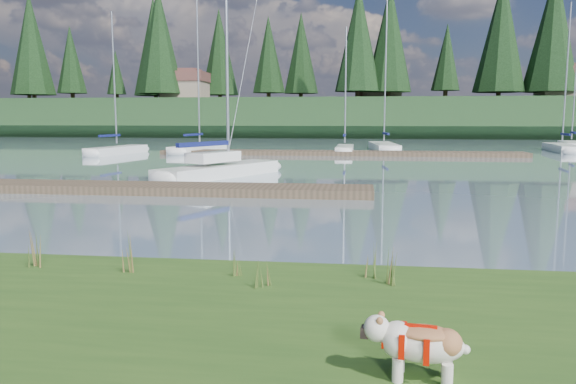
# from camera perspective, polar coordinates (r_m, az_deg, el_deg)

# --- Properties ---
(ground) EXTENTS (200.00, 200.00, 0.00)m
(ground) POSITION_cam_1_polar(r_m,az_deg,el_deg) (40.69, 2.38, 3.78)
(ground) COLOR #8097A9
(ground) RESTS_ON ground
(ridge) EXTENTS (200.00, 20.00, 5.00)m
(ridge) POSITION_cam_1_polar(r_m,az_deg,el_deg) (83.52, 4.98, 7.45)
(ridge) COLOR #1A3319
(ridge) RESTS_ON ground
(bulldog) EXTENTS (0.96, 0.47, 0.57)m
(bulldog) POSITION_cam_1_polar(r_m,az_deg,el_deg) (5.40, 13.27, -14.59)
(bulldog) COLOR silver
(bulldog) RESTS_ON bank
(sailboat_main) EXTENTS (4.96, 7.94, 11.69)m
(sailboat_main) POSITION_cam_1_polar(r_m,az_deg,el_deg) (26.27, -6.14, 2.55)
(sailboat_main) COLOR white
(sailboat_main) RESTS_ON ground
(dock_near) EXTENTS (16.00, 2.00, 0.30)m
(dock_near) POSITION_cam_1_polar(r_m,az_deg,el_deg) (21.01, -13.67, 0.36)
(dock_near) COLOR #4C3D2C
(dock_near) RESTS_ON ground
(dock_far) EXTENTS (26.00, 2.20, 0.30)m
(dock_far) POSITION_cam_1_polar(r_m,az_deg,el_deg) (40.56, 5.21, 3.95)
(dock_far) COLOR #4C3D2C
(dock_far) RESTS_ON ground
(sailboat_bg_0) EXTENTS (2.53, 7.20, 10.35)m
(sailboat_bg_0) POSITION_cam_1_polar(r_m,az_deg,el_deg) (43.90, -16.53, 4.18)
(sailboat_bg_0) COLOR white
(sailboat_bg_0) RESTS_ON ground
(sailboat_bg_1) EXTENTS (3.09, 8.68, 12.65)m
(sailboat_bg_1) POSITION_cam_1_polar(r_m,az_deg,el_deg) (45.15, -8.54, 4.50)
(sailboat_bg_1) COLOR white
(sailboat_bg_1) RESTS_ON ground
(sailboat_bg_2) EXTENTS (1.24, 6.16, 9.45)m
(sailboat_bg_2) POSITION_cam_1_polar(r_m,az_deg,el_deg) (43.27, 5.80, 4.42)
(sailboat_bg_2) COLOR white
(sailboat_bg_2) RESTS_ON ground
(sailboat_bg_3) EXTENTS (2.48, 8.82, 12.71)m
(sailboat_bg_3) POSITION_cam_1_polar(r_m,az_deg,el_deg) (48.07, 9.59, 4.66)
(sailboat_bg_3) COLOR white
(sailboat_bg_3) RESTS_ON ground
(sailboat_bg_4) EXTENTS (2.34, 8.00, 11.63)m
(sailboat_bg_4) POSITION_cam_1_polar(r_m,az_deg,el_deg) (50.35, 25.88, 4.13)
(sailboat_bg_4) COLOR white
(sailboat_bg_4) RESTS_ON ground
(sailboat_bg_5) EXTENTS (2.93, 7.54, 10.64)m
(sailboat_bg_5) POSITION_cam_1_polar(r_m,az_deg,el_deg) (55.87, 26.73, 4.35)
(sailboat_bg_5) COLOR white
(sailboat_bg_5) RESTS_ON ground
(weed_0) EXTENTS (0.17, 0.14, 0.64)m
(weed_0) POSITION_cam_1_polar(r_m,az_deg,el_deg) (9.03, -15.96, -6.17)
(weed_0) COLOR #475B23
(weed_0) RESTS_ON bank
(weed_1) EXTENTS (0.17, 0.14, 0.41)m
(weed_1) POSITION_cam_1_polar(r_m,az_deg,el_deg) (8.59, -5.10, -7.28)
(weed_1) COLOR #475B23
(weed_1) RESTS_ON bank
(weed_2) EXTENTS (0.17, 0.14, 0.53)m
(weed_2) POSITION_cam_1_polar(r_m,az_deg,el_deg) (8.53, 8.30, -7.10)
(weed_2) COLOR #475B23
(weed_2) RESTS_ON bank
(weed_3) EXTENTS (0.17, 0.14, 0.65)m
(weed_3) POSITION_cam_1_polar(r_m,az_deg,el_deg) (9.86, -24.24, -5.39)
(weed_3) COLOR #475B23
(weed_3) RESTS_ON bank
(weed_4) EXTENTS (0.17, 0.14, 0.39)m
(weed_4) POSITION_cam_1_polar(r_m,az_deg,el_deg) (7.98, -2.49, -8.48)
(weed_4) COLOR #475B23
(weed_4) RESTS_ON bank
(weed_5) EXTENTS (0.17, 0.14, 0.55)m
(weed_5) POSITION_cam_1_polar(r_m,az_deg,el_deg) (8.21, 10.29, -7.66)
(weed_5) COLOR #475B23
(weed_5) RESTS_ON bank
(mud_lip) EXTENTS (60.00, 0.50, 0.14)m
(mud_lip) POSITION_cam_1_polar(r_m,az_deg,el_deg) (9.89, -13.94, -8.20)
(mud_lip) COLOR #33281C
(mud_lip) RESTS_ON ground
(conifer_1) EXTENTS (4.40, 4.40, 11.30)m
(conifer_1) POSITION_cam_1_polar(r_m,az_deg,el_deg) (92.74, -21.19, 12.42)
(conifer_1) COLOR #382619
(conifer_1) RESTS_ON ridge
(conifer_2) EXTENTS (6.60, 6.60, 16.05)m
(conifer_2) POSITION_cam_1_polar(r_m,az_deg,el_deg) (84.17, -12.95, 14.82)
(conifer_2) COLOR #382619
(conifer_2) RESTS_ON ridge
(conifer_3) EXTENTS (4.84, 4.84, 12.25)m
(conifer_3) POSITION_cam_1_polar(r_m,az_deg,el_deg) (84.04, -2.00, 13.78)
(conifer_3) COLOR #382619
(conifer_3) RESTS_ON ridge
(conifer_4) EXTENTS (6.16, 6.16, 15.10)m
(conifer_4) POSITION_cam_1_polar(r_m,az_deg,el_deg) (77.15, 7.16, 15.29)
(conifer_4) COLOR #382619
(conifer_4) RESTS_ON ridge
(conifer_5) EXTENTS (3.96, 3.96, 10.35)m
(conifer_5) POSITION_cam_1_polar(r_m,az_deg,el_deg) (81.67, 15.82, 13.04)
(conifer_5) COLOR #382619
(conifer_5) RESTS_ON ridge
(conifer_6) EXTENTS (7.04, 7.04, 17.00)m
(conifer_6) POSITION_cam_1_polar(r_m,az_deg,el_deg) (82.95, 25.33, 14.72)
(conifer_6) COLOR #382619
(conifer_6) RESTS_ON ridge
(house_0) EXTENTS (6.30, 5.30, 4.65)m
(house_0) POSITION_cam_1_polar(r_m,az_deg,el_deg) (84.53, -10.41, 10.62)
(house_0) COLOR gray
(house_0) RESTS_ON ridge
(house_1) EXTENTS (6.30, 5.30, 4.65)m
(house_1) POSITION_cam_1_polar(r_m,az_deg,el_deg) (81.62, 9.25, 10.75)
(house_1) COLOR gray
(house_1) RESTS_ON ridge
(house_2) EXTENTS (6.30, 5.30, 4.65)m
(house_2) POSITION_cam_1_polar(r_m,az_deg,el_deg) (83.87, 26.18, 9.99)
(house_2) COLOR gray
(house_2) RESTS_ON ridge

